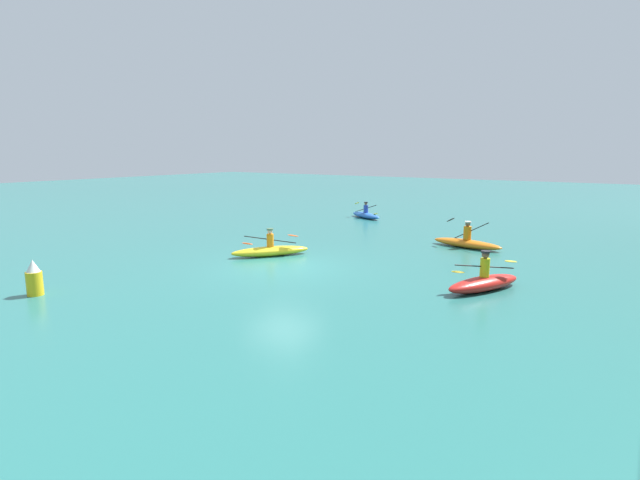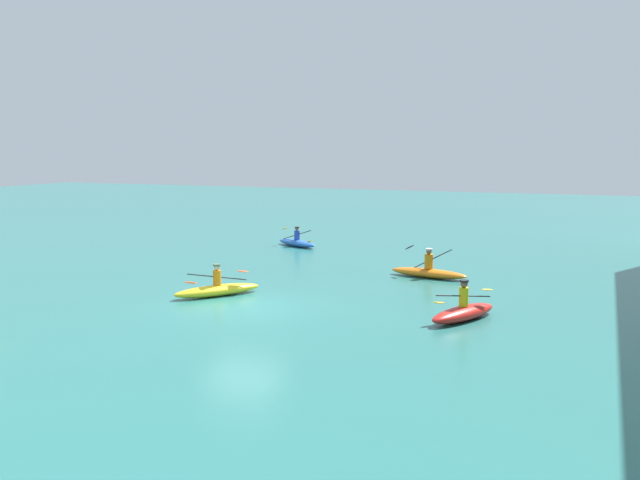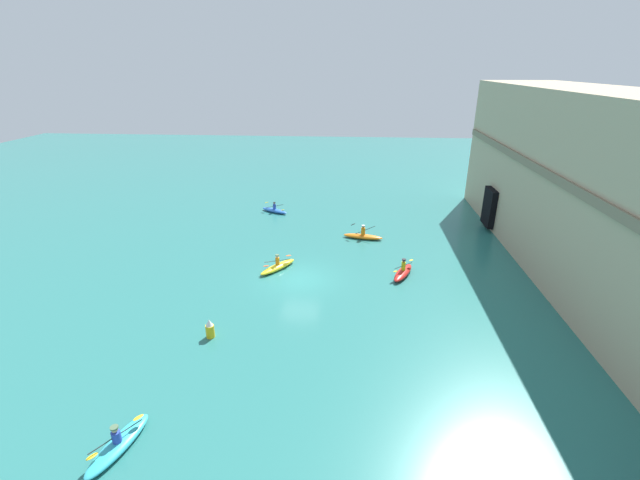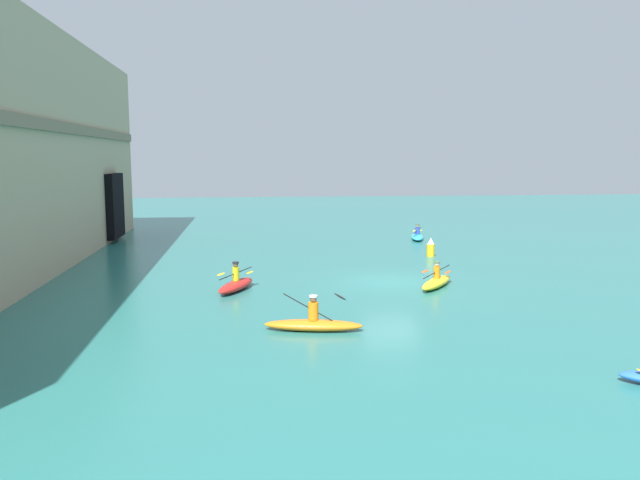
% 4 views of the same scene
% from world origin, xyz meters
% --- Properties ---
extents(ground_plane, '(120.00, 120.00, 0.00)m').
position_xyz_m(ground_plane, '(0.00, 0.00, 0.00)').
color(ground_plane, '#28706B').
extents(cliff_bluff, '(42.88, 7.45, 11.74)m').
position_xyz_m(cliff_bluff, '(1.74, 18.65, 5.85)').
color(cliff_bluff, tan).
rests_on(cliff_bluff, ground).
extents(kayak_blue, '(2.00, 2.85, 1.01)m').
position_xyz_m(kayak_blue, '(-13.47, -4.06, 0.21)').
color(kayak_blue, blue).
rests_on(kayak_blue, ground).
extents(kayak_orange, '(1.31, 3.26, 1.26)m').
position_xyz_m(kayak_orange, '(-7.41, 4.26, 0.23)').
color(kayak_orange, orange).
rests_on(kayak_orange, ground).
extents(kayak_yellow, '(2.96, 2.39, 1.12)m').
position_xyz_m(kayak_yellow, '(-1.29, -1.70, 0.23)').
color(kayak_yellow, yellow).
rests_on(kayak_yellow, ground).
extents(kayak_red, '(2.94, 1.86, 1.22)m').
position_xyz_m(kayak_red, '(-1.02, 6.83, 0.25)').
color(kayak_red, red).
rests_on(kayak_red, ground).
extents(kayak_cyan, '(3.22, 1.55, 1.05)m').
position_xyz_m(kayak_cyan, '(13.89, -5.06, 0.22)').
color(kayak_cyan, '#33B2C6').
rests_on(kayak_cyan, ground).
extents(marker_buoy, '(0.45, 0.45, 1.05)m').
position_xyz_m(marker_buoy, '(6.80, -3.86, 0.49)').
color(marker_buoy, yellow).
rests_on(marker_buoy, ground).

